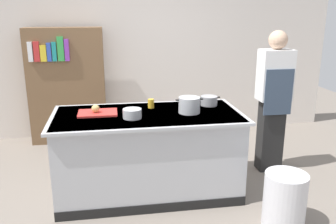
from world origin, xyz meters
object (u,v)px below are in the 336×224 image
object	(u,v)px
sauce_pan	(209,101)
trash_bin	(285,200)
onion	(96,109)
bookshelf	(67,86)
mixing_bowl	(132,114)
juice_cup	(151,104)
person_chef	(273,99)
stock_pot	(189,105)

from	to	relation	value
sauce_pan	trash_bin	size ratio (longest dim) A/B	0.50
onion	bookshelf	world-z (taller)	bookshelf
sauce_pan	mixing_bowl	size ratio (longest dim) A/B	1.35
sauce_pan	mixing_bowl	world-z (taller)	sauce_pan
onion	trash_bin	size ratio (longest dim) A/B	0.16
juice_cup	mixing_bowl	bearing A→B (deg)	-123.27
person_chef	bookshelf	bearing A→B (deg)	68.15
trash_bin	stock_pot	bearing A→B (deg)	132.59
person_chef	bookshelf	distance (m)	2.94
sauce_pan	bookshelf	size ratio (longest dim) A/B	0.15
person_chef	mixing_bowl	bearing A→B (deg)	113.11
bookshelf	sauce_pan	bearing A→B (deg)	-42.26
stock_pot	bookshelf	distance (m)	2.33
onion	mixing_bowl	world-z (taller)	onion
sauce_pan	juice_cup	size ratio (longest dim) A/B	2.55
sauce_pan	juice_cup	world-z (taller)	sauce_pan
stock_pot	sauce_pan	bearing A→B (deg)	42.42
onion	sauce_pan	distance (m)	1.27
onion	juice_cup	bearing A→B (deg)	14.73
trash_bin	person_chef	xyz separation A→B (m)	(0.38, 1.18, 0.66)
stock_pot	bookshelf	world-z (taller)	bookshelf
juice_cup	trash_bin	xyz separation A→B (m)	(1.11, -1.05, -0.69)
onion	juice_cup	size ratio (longest dim) A/B	0.83
trash_bin	person_chef	world-z (taller)	person_chef
sauce_pan	mixing_bowl	bearing A→B (deg)	-158.08
onion	bookshelf	xyz separation A→B (m)	(-0.47, 1.73, -0.11)
onion	stock_pot	bearing A→B (deg)	-5.67
stock_pot	sauce_pan	xyz separation A→B (m)	(0.29, 0.26, -0.03)
onion	sauce_pan	size ratio (longest dim) A/B	0.33
sauce_pan	person_chef	xyz separation A→B (m)	(0.83, 0.11, -0.04)
bookshelf	trash_bin	bearing A→B (deg)	-50.41
person_chef	bookshelf	xyz separation A→B (m)	(-2.56, 1.45, -0.06)
person_chef	sauce_pan	bearing A→B (deg)	105.57
trash_bin	mixing_bowl	bearing A→B (deg)	152.29
stock_pot	bookshelf	bearing A→B (deg)	128.20
sauce_pan	juice_cup	bearing A→B (deg)	-179.20
trash_bin	person_chef	size ratio (longest dim) A/B	0.30
stock_pot	trash_bin	xyz separation A→B (m)	(0.74, -0.80, -0.73)
mixing_bowl	juice_cup	xyz separation A→B (m)	(0.23, 0.35, 0.00)
stock_pot	sauce_pan	distance (m)	0.39
trash_bin	bookshelf	xyz separation A→B (m)	(-2.18, 2.63, 0.60)
mixing_bowl	person_chef	distance (m)	1.79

